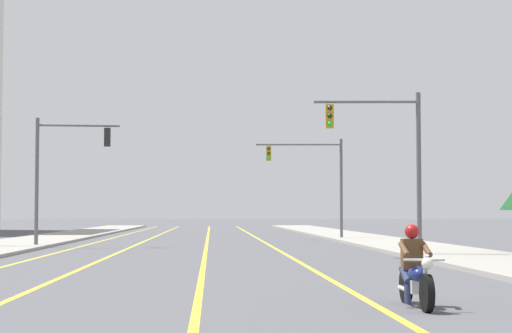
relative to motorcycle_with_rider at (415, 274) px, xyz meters
name	(u,v)px	position (x,y,z in m)	size (l,w,h in m)	color
lane_stripe_center	(207,240)	(-3.85, 36.95, -0.58)	(0.16, 100.00, 0.01)	yellow
lane_stripe_left	(147,240)	(-7.46, 36.95, -0.58)	(0.16, 100.00, 0.01)	yellow
lane_stripe_right	(260,240)	(-0.65, 36.95, -0.58)	(0.16, 100.00, 0.01)	yellow
lane_stripe_far_left	(104,240)	(-9.99, 36.95, -0.58)	(0.16, 100.00, 0.01)	yellow
sidewalk_kerb_right	(381,242)	(5.69, 31.95, -0.52)	(4.40, 110.00, 0.14)	#9E998E
sidewalk_kerb_left	(27,242)	(-13.48, 31.95, -0.52)	(4.40, 110.00, 0.14)	#9E998E
motorcycle_with_rider	(415,274)	(0.00, 0.00, 0.00)	(0.70, 2.19, 1.46)	black
traffic_signal_near_right	(389,149)	(3.08, 17.01, 3.46)	(4.03, 0.41, 6.20)	#56565B
traffic_signal_near_left	(61,163)	(-10.85, 26.65, 3.45)	(3.98, 0.52, 6.20)	#56565B
traffic_signal_mid_right	(316,172)	(2.83, 37.74, 3.54)	(5.34, 0.47, 6.20)	#56565B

